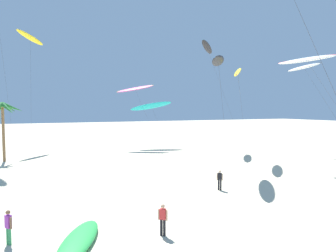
{
  "coord_description": "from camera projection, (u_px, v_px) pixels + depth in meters",
  "views": [
    {
      "loc": [
        -6.16,
        7.91,
        6.43
      ],
      "look_at": [
        1.68,
        25.05,
        5.3
      ],
      "focal_mm": 28.94,
      "sensor_mm": 36.0,
      "label": 1
    }
  ],
  "objects": [
    {
      "name": "person_near_left",
      "position": [
        163.0,
        218.0,
        13.77
      ],
      "size": [
        0.4,
        0.37,
        1.65
      ],
      "color": "black",
      "rests_on": "ground"
    },
    {
      "name": "flying_kite_5",
      "position": [
        304.0,
        67.0,
        39.33
      ],
      "size": [
        2.95,
        10.64,
        13.37
      ],
      "color": "white",
      "rests_on": "ground"
    },
    {
      "name": "person_mid_field",
      "position": [
        8.0,
        226.0,
        12.87
      ],
      "size": [
        0.34,
        0.43,
        1.67
      ],
      "color": "#338E56",
      "rests_on": "ground"
    },
    {
      "name": "palm_tree_2",
      "position": [
        3.0,
        112.0,
        33.27
      ],
      "size": [
        4.64,
        4.13,
        7.4
      ],
      "color": "olive",
      "rests_on": "ground"
    },
    {
      "name": "flying_kite_10",
      "position": [
        135.0,
        89.0,
        45.05
      ],
      "size": [
        6.28,
        10.37,
        10.9
      ],
      "color": "#EA5193",
      "rests_on": "ground"
    },
    {
      "name": "flying_kite_8",
      "position": [
        207.0,
        47.0,
        43.16
      ],
      "size": [
        6.06,
        7.54,
        17.21
      ],
      "color": "black",
      "rests_on": "ground"
    },
    {
      "name": "flying_kite_2",
      "position": [
        306.0,
        60.0,
        29.1
      ],
      "size": [
        6.07,
        8.75,
        12.44
      ],
      "color": "white",
      "rests_on": "ground"
    },
    {
      "name": "flying_kite_6",
      "position": [
        218.0,
        61.0,
        26.74
      ],
      "size": [
        5.2,
        7.73,
        12.04
      ],
      "color": "black",
      "rests_on": "ground"
    },
    {
      "name": "flying_kite_0",
      "position": [
        30.0,
        38.0,
        44.32
      ],
      "size": [
        4.35,
        7.0,
        19.27
      ],
      "color": "yellow",
      "rests_on": "ground"
    },
    {
      "name": "flying_kite_4",
      "position": [
        238.0,
        72.0,
        33.52
      ],
      "size": [
        6.4,
        9.62,
        12.37
      ],
      "color": "yellow",
      "rests_on": "ground"
    },
    {
      "name": "grounded_kite_0",
      "position": [
        79.0,
        240.0,
        12.9
      ],
      "size": [
        3.17,
        4.77,
        0.39
      ],
      "color": "green",
      "rests_on": "ground"
    },
    {
      "name": "flying_kite_1",
      "position": [
        151.0,
        106.0,
        46.24
      ],
      "size": [
        7.23,
        4.04,
        8.25
      ],
      "color": "#19B2B7",
      "rests_on": "ground"
    },
    {
      "name": "person_near_right",
      "position": [
        220.0,
        179.0,
        21.62
      ],
      "size": [
        0.38,
        0.39,
        1.63
      ],
      "color": "black",
      "rests_on": "ground"
    }
  ]
}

